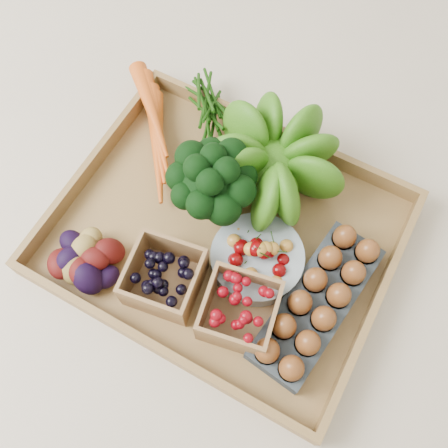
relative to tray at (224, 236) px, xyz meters
The scene contains 10 objects.
ground 0.01m from the tray, ahead, with size 4.00×4.00×0.00m, color beige.
tray is the anchor object (origin of this frame).
carrots 0.25m from the tray, 149.53° to the left, with size 0.23×0.16×0.05m, color #CF5214, non-canonical shape.
lettuce 0.16m from the tray, 80.69° to the left, with size 0.16×0.16×0.16m, color #24570D.
broccoli 0.08m from the tray, 139.71° to the left, with size 0.15×0.15×0.12m, color black, non-canonical shape.
cherry_bowl 0.08m from the tray, 15.47° to the right, with size 0.15×0.15×0.04m, color #8C9EA5.
egg_carton 0.19m from the tray, 11.59° to the right, with size 0.09×0.27×0.03m, color #333C42.
potatoes 0.24m from the tray, 137.18° to the right, with size 0.13×0.13×0.07m, color #3D0A09, non-canonical shape.
punnet_blackberry 0.14m from the tray, 108.09° to the right, with size 0.11×0.11×0.08m, color black.
punnet_raspberry 0.15m from the tray, 51.73° to the right, with size 0.11×0.11×0.07m, color #68040C.
Camera 1 is at (0.16, -0.29, 0.80)m, focal length 40.00 mm.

